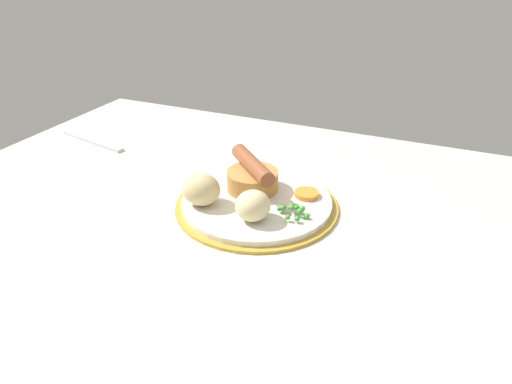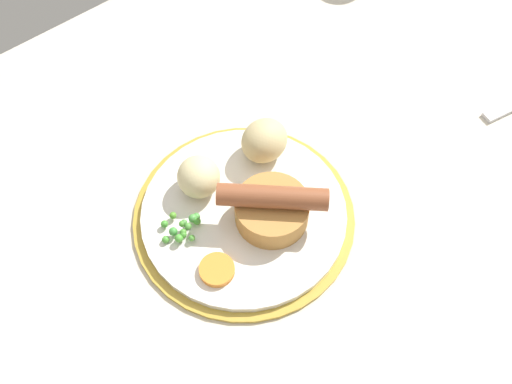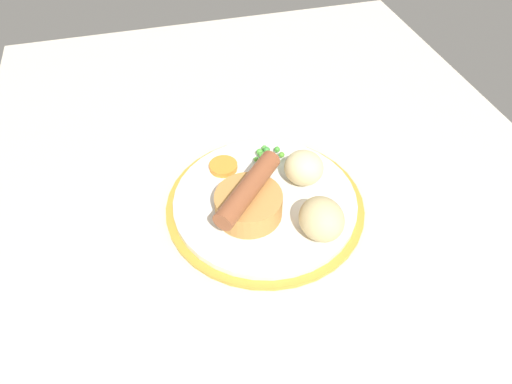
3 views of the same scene
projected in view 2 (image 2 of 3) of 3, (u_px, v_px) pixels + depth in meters
The scene contains 7 objects.
dining_table at pixel (240, 203), 69.21cm from camera, with size 110.00×80.00×3.00cm, color beige.
dinner_plate at pixel (244, 215), 65.97cm from camera, with size 25.71×25.71×1.40cm.
sausage_pudding at pixel (272, 207), 62.84cm from camera, with size 10.42×10.04×5.68cm.
pea_pile at pixel (183, 227), 63.17cm from camera, with size 5.12×4.43×1.67cm.
potato_chunk_0 at pixel (199, 177), 65.02cm from camera, with size 4.94×5.17×4.57cm, color beige.
potato_chunk_2 at pixel (264, 141), 67.49cm from camera, with size 5.20×5.84×5.00cm, color #CCB77F.
carrot_slice_1 at pixel (217, 270), 60.97cm from camera, with size 3.87×3.87×0.77cm, color orange.
Camera 2 is at (21.24, 28.54, 60.91)cm, focal length 40.00 mm.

